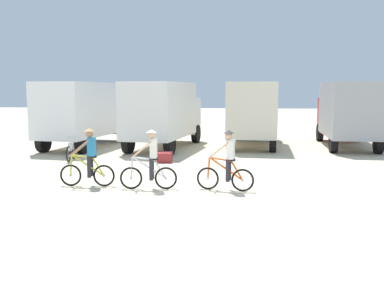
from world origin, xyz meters
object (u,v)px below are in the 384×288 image
(box_truck_avon_van, at_px, (84,111))
(box_truck_grey_hauler, at_px, (348,111))
(cyclist_near_camera, at_px, (227,163))
(box_truck_white_box, at_px, (164,112))
(supply_crate, at_px, (165,157))
(cyclist_orange_shirt, at_px, (89,159))
(bicycle_spare, at_px, (71,151))
(box_truck_cream_rv, at_px, (253,111))
(cyclist_cowboy_hat, at_px, (150,162))

(box_truck_avon_van, distance_m, box_truck_grey_hauler, 13.64)
(box_truck_avon_van, height_order, cyclist_near_camera, box_truck_avon_van)
(box_truck_white_box, bearing_deg, supply_crate, -80.52)
(cyclist_orange_shirt, xyz_separation_m, bicycle_spare, (-2.40, 4.93, -0.45))
(box_truck_cream_rv, height_order, cyclist_orange_shirt, box_truck_cream_rv)
(box_truck_grey_hauler, distance_m, cyclist_cowboy_hat, 13.69)
(cyclist_cowboy_hat, xyz_separation_m, supply_crate, (-0.36, 5.14, -0.64))
(cyclist_cowboy_hat, bearing_deg, cyclist_orange_shirt, 173.21)
(supply_crate, bearing_deg, box_truck_avon_van, 138.02)
(box_truck_white_box, xyz_separation_m, box_truck_grey_hauler, (9.43, 1.29, 0.00))
(box_truck_avon_van, relative_size, cyclist_orange_shirt, 3.85)
(cyclist_orange_shirt, height_order, supply_crate, cyclist_orange_shirt)
(box_truck_grey_hauler, relative_size, bicycle_spare, 3.99)
(box_truck_white_box, height_order, cyclist_orange_shirt, box_truck_white_box)
(box_truck_grey_hauler, relative_size, cyclist_near_camera, 3.77)
(box_truck_white_box, xyz_separation_m, cyclist_orange_shirt, (-0.88, -9.29, -1.03))
(cyclist_cowboy_hat, bearing_deg, supply_crate, 94.02)
(box_truck_grey_hauler, bearing_deg, bicycle_spare, -156.03)
(box_truck_avon_van, relative_size, cyclist_near_camera, 3.85)
(cyclist_orange_shirt, distance_m, bicycle_spare, 5.50)
(box_truck_grey_hauler, xyz_separation_m, bicycle_spare, (-12.71, -5.65, -1.48))
(box_truck_avon_van, bearing_deg, box_truck_grey_hauler, 5.39)
(cyclist_orange_shirt, relative_size, cyclist_near_camera, 1.00)
(cyclist_cowboy_hat, bearing_deg, box_truck_cream_rv, 72.39)
(box_truck_cream_rv, distance_m, cyclist_near_camera, 10.99)
(box_truck_cream_rv, relative_size, cyclist_cowboy_hat, 3.78)
(box_truck_grey_hauler, bearing_deg, box_truck_white_box, -172.21)
(box_truck_avon_van, bearing_deg, supply_crate, -41.98)
(box_truck_grey_hauler, relative_size, cyclist_orange_shirt, 3.77)
(box_truck_cream_rv, relative_size, bicycle_spare, 4.00)
(box_truck_cream_rv, distance_m, bicycle_spare, 9.82)
(box_truck_avon_van, relative_size, bicycle_spare, 4.08)
(cyclist_orange_shirt, relative_size, supply_crate, 2.55)
(box_truck_white_box, height_order, cyclist_cowboy_hat, box_truck_white_box)
(box_truck_white_box, relative_size, box_truck_grey_hauler, 1.02)
(cyclist_cowboy_hat, relative_size, supply_crate, 2.55)
(box_truck_avon_van, xyz_separation_m, cyclist_near_camera, (7.55, -9.51, -1.03))
(box_truck_avon_van, height_order, supply_crate, box_truck_avon_van)
(box_truck_grey_hauler, relative_size, supply_crate, 9.61)
(cyclist_orange_shirt, height_order, cyclist_near_camera, same)
(box_truck_avon_van, height_order, bicycle_spare, box_truck_avon_van)
(box_truck_cream_rv, bearing_deg, cyclist_near_camera, -96.08)
(cyclist_near_camera, bearing_deg, cyclist_orange_shirt, 177.19)
(cyclist_orange_shirt, distance_m, cyclist_cowboy_hat, 1.99)
(supply_crate, bearing_deg, cyclist_orange_shirt, -108.23)
(box_truck_cream_rv, bearing_deg, box_truck_white_box, -163.17)
(bicycle_spare, bearing_deg, box_truck_white_box, 53.05)
(box_truck_avon_van, distance_m, cyclist_cowboy_hat, 10.93)
(cyclist_cowboy_hat, relative_size, cyclist_near_camera, 1.00)
(bicycle_spare, xyz_separation_m, supply_crate, (4.01, -0.03, -0.20))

